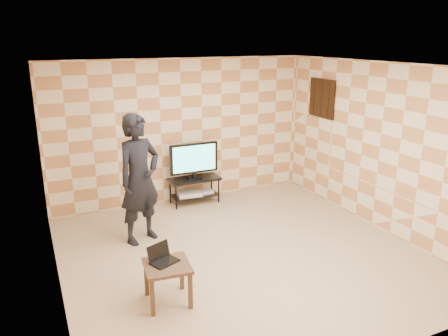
# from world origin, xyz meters

# --- Properties ---
(floor) EXTENTS (5.00, 5.00, 0.00)m
(floor) POSITION_xyz_m (0.00, 0.00, 0.00)
(floor) COLOR tan
(floor) RESTS_ON ground
(wall_back) EXTENTS (5.00, 0.02, 2.70)m
(wall_back) POSITION_xyz_m (0.00, 2.50, 1.35)
(wall_back) COLOR beige
(wall_back) RESTS_ON ground
(wall_front) EXTENTS (5.00, 0.02, 2.70)m
(wall_front) POSITION_xyz_m (0.00, -2.50, 1.35)
(wall_front) COLOR beige
(wall_front) RESTS_ON ground
(wall_left) EXTENTS (0.02, 5.00, 2.70)m
(wall_left) POSITION_xyz_m (-2.50, 0.00, 1.35)
(wall_left) COLOR beige
(wall_left) RESTS_ON ground
(wall_right) EXTENTS (0.02, 5.00, 2.70)m
(wall_right) POSITION_xyz_m (2.50, 0.00, 1.35)
(wall_right) COLOR beige
(wall_right) RESTS_ON ground
(ceiling) EXTENTS (5.00, 5.00, 0.02)m
(ceiling) POSITION_xyz_m (0.00, 0.00, 2.70)
(ceiling) COLOR white
(ceiling) RESTS_ON wall_back
(wall_art) EXTENTS (0.04, 0.72, 0.72)m
(wall_art) POSITION_xyz_m (2.47, 1.55, 1.95)
(wall_art) COLOR black
(wall_art) RESTS_ON wall_right
(tv_stand) EXTENTS (0.97, 0.44, 0.50)m
(tv_stand) POSITION_xyz_m (0.11, 2.19, 0.37)
(tv_stand) COLOR black
(tv_stand) RESTS_ON floor
(tv) EXTENTS (0.93, 0.18, 0.68)m
(tv) POSITION_xyz_m (0.11, 2.19, 0.88)
(tv) COLOR black
(tv) RESTS_ON tv_stand
(dvd_player) EXTENTS (0.48, 0.37, 0.07)m
(dvd_player) POSITION_xyz_m (0.00, 2.18, 0.21)
(dvd_player) COLOR silver
(dvd_player) RESTS_ON tv_stand
(game_console) EXTENTS (0.23, 0.17, 0.05)m
(game_console) POSITION_xyz_m (0.36, 2.16, 0.20)
(game_console) COLOR silver
(game_console) RESTS_ON tv_stand
(side_table) EXTENTS (0.58, 0.58, 0.50)m
(side_table) POSITION_xyz_m (-1.35, -0.72, 0.41)
(side_table) COLOR #332217
(side_table) RESTS_ON floor
(laptop) EXTENTS (0.38, 0.35, 0.21)m
(laptop) POSITION_xyz_m (-1.38, -0.63, 0.55)
(laptop) COLOR black
(laptop) RESTS_ON side_table
(person) EXTENTS (0.86, 0.74, 2.00)m
(person) POSITION_xyz_m (-1.20, 1.05, 1.00)
(person) COLOR black
(person) RESTS_ON floor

